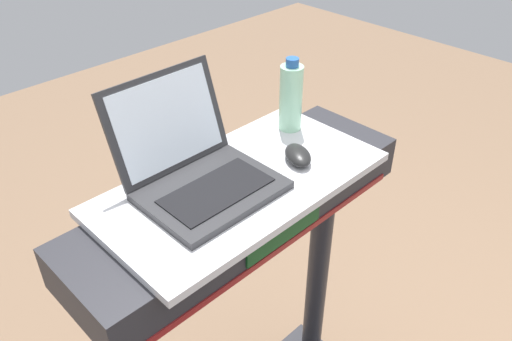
{
  "coord_description": "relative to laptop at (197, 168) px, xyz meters",
  "views": [
    {
      "loc": [
        -0.67,
        -0.03,
        1.81
      ],
      "look_at": [
        0.0,
        0.65,
        1.16
      ],
      "focal_mm": 36.09,
      "sensor_mm": 36.0,
      "label": 1
    }
  ],
  "objects": [
    {
      "name": "water_bottle",
      "position": [
        0.35,
        0.03,
        0.04
      ],
      "size": [
        0.06,
        0.06,
        0.2
      ],
      "color": "#9EDBB2",
      "rests_on": "desk_board"
    },
    {
      "name": "laptop",
      "position": [
        0.0,
        0.0,
        0.0
      ],
      "size": [
        0.3,
        0.3,
        0.24
      ],
      "rotation": [
        0.0,
        0.0,
        -0.07
      ],
      "color": "#2D2D30",
      "rests_on": "desk_board"
    },
    {
      "name": "desk_board",
      "position": [
        0.09,
        -0.05,
        -0.06
      ],
      "size": [
        0.69,
        0.36,
        0.02
      ],
      "primitive_type": "cube",
      "color": "silver",
      "rests_on": "treadmill_base"
    },
    {
      "name": "computer_mouse",
      "position": [
        0.24,
        -0.09,
        -0.03
      ],
      "size": [
        0.1,
        0.12,
        0.03
      ],
      "primitive_type": "ellipsoid",
      "rotation": [
        0.0,
        0.0,
        -0.52
      ],
      "color": "black",
      "rests_on": "desk_board"
    }
  ]
}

